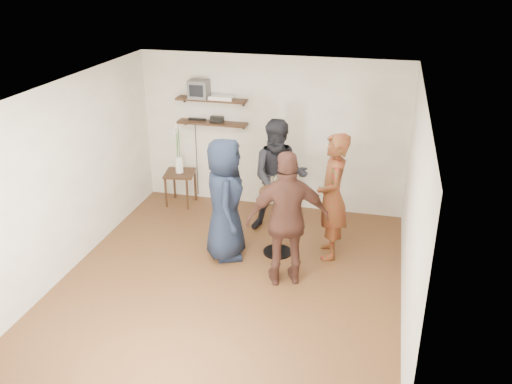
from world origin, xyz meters
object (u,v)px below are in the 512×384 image
(person_plaid, at_px, (332,197))
(person_brown, at_px, (288,220))
(crt_monitor, at_px, (199,89))
(side_table, at_px, (180,178))
(person_dark, at_px, (279,177))
(radio, at_px, (217,119))
(dvd_deck, at_px, (222,97))
(drinks_table, at_px, (278,214))
(person_navy, at_px, (225,199))

(person_plaid, relative_size, person_brown, 1.00)
(crt_monitor, height_order, person_plaid, crt_monitor)
(side_table, distance_m, person_dark, 1.99)
(person_dark, distance_m, person_brown, 1.51)
(crt_monitor, height_order, radio, crt_monitor)
(crt_monitor, bearing_deg, dvd_deck, 0.00)
(drinks_table, relative_size, person_brown, 0.54)
(dvd_deck, xyz_separation_m, person_plaid, (2.03, -1.39, -0.97))
(dvd_deck, relative_size, person_dark, 0.22)
(dvd_deck, distance_m, radio, 0.39)
(radio, bearing_deg, crt_monitor, 180.00)
(dvd_deck, xyz_separation_m, person_dark, (1.14, -0.78, -0.99))
(dvd_deck, xyz_separation_m, drinks_table, (1.29, -1.53, -1.25))
(person_plaid, relative_size, person_navy, 1.03)
(person_navy, bearing_deg, dvd_deck, -0.81)
(drinks_table, distance_m, person_navy, 0.80)
(side_table, bearing_deg, radio, 20.62)
(drinks_table, distance_m, person_brown, 0.81)
(drinks_table, bearing_deg, person_brown, -69.30)
(person_plaid, bearing_deg, drinks_table, -90.00)
(crt_monitor, distance_m, drinks_table, 2.65)
(drinks_table, bearing_deg, person_navy, -161.45)
(radio, height_order, side_table, radio)
(side_table, bearing_deg, person_plaid, -22.65)
(person_navy, distance_m, person_brown, 1.09)
(radio, relative_size, person_plaid, 0.12)
(person_plaid, height_order, person_dark, person_plaid)
(side_table, relative_size, person_plaid, 0.32)
(person_plaid, relative_size, person_dark, 1.02)
(crt_monitor, distance_m, person_navy, 2.30)
(person_brown, bearing_deg, crt_monitor, -69.76)
(person_plaid, bearing_deg, person_brown, -40.06)
(person_brown, bearing_deg, side_table, -61.99)
(crt_monitor, height_order, person_navy, crt_monitor)
(person_plaid, height_order, person_brown, person_plaid)
(side_table, relative_size, person_navy, 0.33)
(side_table, relative_size, person_dark, 0.33)
(crt_monitor, relative_size, person_navy, 0.18)
(crt_monitor, bearing_deg, person_navy, -61.65)
(crt_monitor, bearing_deg, side_table, -145.01)
(dvd_deck, bearing_deg, radio, 180.00)
(dvd_deck, height_order, side_table, dvd_deck)
(person_navy, bearing_deg, drinks_table, -90.00)
(person_navy, height_order, person_brown, person_brown)
(dvd_deck, relative_size, person_plaid, 0.22)
(drinks_table, xyz_separation_m, person_navy, (-0.72, -0.24, 0.25))
(person_plaid, xyz_separation_m, person_dark, (-0.89, 0.60, -0.02))
(person_plaid, distance_m, person_dark, 1.07)
(dvd_deck, bearing_deg, drinks_table, -49.95)
(side_table, distance_m, person_navy, 2.05)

